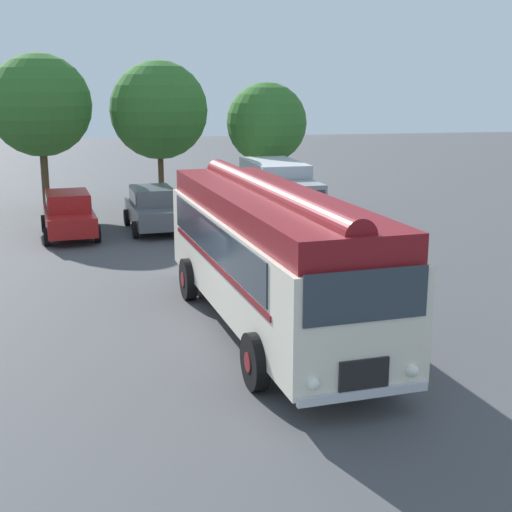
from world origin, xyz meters
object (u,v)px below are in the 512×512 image
Objects in this scene: vintage_bus at (269,250)px; car_mid_left at (153,208)px; car_mid_right at (226,208)px; car_near_left at (69,214)px; box_van at (279,192)px.

vintage_bus is 12.32m from car_mid_left.
car_near_left is at bearing -179.05° from car_mid_right.
car_near_left is at bearing 113.69° from vintage_bus.
car_mid_left is 1.01× the size of car_mid_right.
vintage_bus reaches higher than car_mid_right.
car_mid_left is (-1.91, 12.12, -1.05)m from vintage_bus.
car_near_left and car_mid_right have the same top height.
car_near_left is 1.01× the size of car_mid_left.
car_near_left is 3.20m from car_mid_left.
box_van is (8.16, 0.57, 0.52)m from car_near_left.
vintage_bus reaches higher than car_near_left.
car_mid_left is at bearing 169.53° from car_mid_right.
box_van reaches higher than car_mid_right.
car_mid_right is at bearing -168.21° from box_van.
car_mid_left is at bearing 179.49° from box_van.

